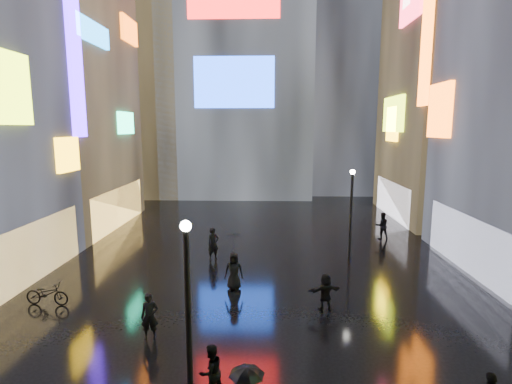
{
  "coord_description": "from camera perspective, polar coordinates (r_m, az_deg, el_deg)",
  "views": [
    {
      "loc": [
        0.53,
        -3.85,
        7.57
      ],
      "look_at": [
        0.0,
        12.0,
        5.0
      ],
      "focal_mm": 28.0,
      "sensor_mm": 36.0,
      "label": 1
    }
  ],
  "objects": [
    {
      "name": "pedestrian_7",
      "position": [
        28.72,
        17.55,
        -4.6
      ],
      "size": [
        0.93,
        0.73,
        1.85
      ],
      "primitive_type": "imported",
      "rotation": [
        0.0,
        0.0,
        3.18
      ],
      "color": "black",
      "rests_on": "ground"
    },
    {
      "name": "pedestrian_4",
      "position": [
        19.13,
        -3.18,
        -11.24
      ],
      "size": [
        0.88,
        0.59,
        1.78
      ],
      "primitive_type": "imported",
      "rotation": [
        0.0,
        0.0,
        -0.02
      ],
      "color": "black",
      "rests_on": "ground"
    },
    {
      "name": "pedestrian_8",
      "position": [
        15.49,
        -14.95,
        -16.8
      ],
      "size": [
        0.69,
        0.51,
        1.72
      ],
      "primitive_type": "imported",
      "rotation": [
        0.0,
        0.0,
        0.17
      ],
      "color": "black",
      "rests_on": "ground"
    },
    {
      "name": "ground",
      "position": [
        25.03,
        0.61,
        -8.4
      ],
      "size": [
        140.0,
        140.0,
        0.0
      ],
      "primitive_type": "plane",
      "color": "black",
      "rests_on": "ground"
    },
    {
      "name": "building_left_far",
      "position": [
        34.28,
        -27.78,
        13.89
      ],
      "size": [
        10.28,
        12.0,
        22.0
      ],
      "color": "black",
      "rests_on": "ground"
    },
    {
      "name": "umbrella_2",
      "position": [
        18.69,
        -3.22,
        -7.29
      ],
      "size": [
        1.36,
        1.34,
        0.97
      ],
      "primitive_type": "imported",
      "rotation": [
        0.0,
        0.0,
        1.9
      ],
      "color": "black",
      "rests_on": "pedestrian_4"
    },
    {
      "name": "lamp_near",
      "position": [
        11.21,
        -9.71,
        -15.32
      ],
      "size": [
        0.3,
        0.3,
        5.2
      ],
      "color": "black",
      "rests_on": "ground"
    },
    {
      "name": "lamp_far",
      "position": [
        23.85,
        13.45,
        -2.23
      ],
      "size": [
        0.3,
        0.3,
        5.2
      ],
      "color": "black",
      "rests_on": "ground"
    },
    {
      "name": "tower_main",
      "position": [
        49.8,
        -2.46,
        24.86
      ],
      "size": [
        16.0,
        14.2,
        42.0
      ],
      "color": "black",
      "rests_on": "ground"
    },
    {
      "name": "pedestrian_6",
      "position": [
        23.28,
        -6.13,
        -7.4
      ],
      "size": [
        0.82,
        0.75,
        1.87
      ],
      "primitive_type": "imported",
      "rotation": [
        0.0,
        0.0,
        0.57
      ],
      "color": "black",
      "rests_on": "ground"
    },
    {
      "name": "tower_flank_left",
      "position": [
        48.4,
        -16.17,
        15.3
      ],
      "size": [
        10.0,
        10.0,
        26.0
      ],
      "primitive_type": "cube",
      "color": "black",
      "rests_on": "ground"
    },
    {
      "name": "building_right_far",
      "position": [
        37.75,
        27.47,
        17.99
      ],
      "size": [
        10.28,
        12.0,
        28.0
      ],
      "color": "black",
      "rests_on": "ground"
    },
    {
      "name": "pedestrian_1",
      "position": [
        12.39,
        -6.47,
        -24.09
      ],
      "size": [
        0.96,
        0.95,
        1.56
      ],
      "primitive_type": "imported",
      "rotation": [
        0.0,
        0.0,
        3.88
      ],
      "color": "black",
      "rests_on": "ground"
    },
    {
      "name": "tower_flank_right",
      "position": [
        51.43,
        12.06,
        19.59
      ],
      "size": [
        12.0,
        12.0,
        34.0
      ],
      "primitive_type": "cube",
      "color": "black",
      "rests_on": "ground"
    },
    {
      "name": "bicycle",
      "position": [
        19.86,
        -27.68,
        -12.74
      ],
      "size": [
        1.95,
        0.79,
        1.0
      ],
      "primitive_type": "imported",
      "rotation": [
        0.0,
        0.0,
        1.5
      ],
      "color": "black",
      "rests_on": "ground"
    },
    {
      "name": "umbrella_1",
      "position": [
        9.39,
        -1.33,
        -25.26
      ],
      "size": [
        0.84,
        0.84,
        0.65
      ],
      "primitive_type": "imported",
      "rotation": [
        0.0,
        0.0,
        6.13
      ],
      "color": "black",
      "rests_on": "pedestrian_2"
    },
    {
      "name": "pedestrian_5",
      "position": [
        17.4,
        9.88,
        -13.91
      ],
      "size": [
        1.51,
        0.82,
        1.55
      ],
      "primitive_type": "imported",
      "rotation": [
        0.0,
        0.0,
        3.4
      ],
      "color": "black",
      "rests_on": "ground"
    }
  ]
}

